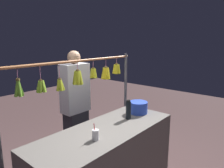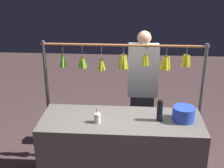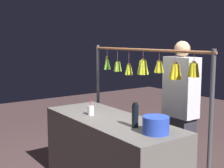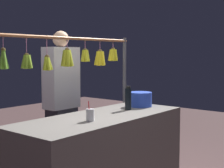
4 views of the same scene
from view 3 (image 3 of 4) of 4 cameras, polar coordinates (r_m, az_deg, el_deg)
name	(u,v)px [view 3 (image 3 of 4)]	position (r m, az deg, el deg)	size (l,w,h in m)	color
market_counter	(111,155)	(3.82, -0.27, -12.78)	(1.95, 0.73, 0.90)	#66605B
display_rack	(146,83)	(3.86, 6.24, 0.17)	(2.12, 0.15, 1.72)	#4C4C51
water_bottle	(135,115)	(3.31, 4.27, -5.70)	(0.07, 0.07, 0.26)	black
blue_bucket	(156,125)	(3.13, 7.93, -7.36)	(0.26, 0.26, 0.17)	blue
drink_cup	(91,110)	(3.85, -3.86, -4.78)	(0.08, 0.08, 0.19)	silver
vendor_person	(180,114)	(4.06, 12.25, -5.27)	(0.43, 0.23, 1.79)	#2D2D38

